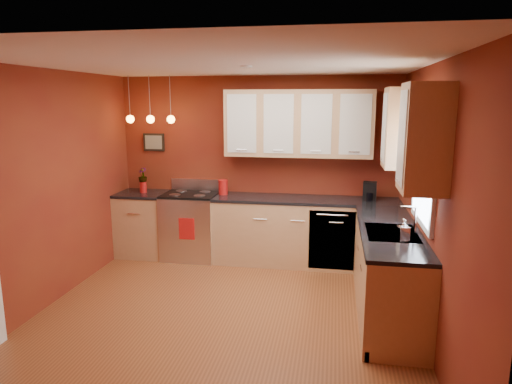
% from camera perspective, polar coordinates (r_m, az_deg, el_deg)
% --- Properties ---
extents(floor, '(4.20, 4.20, 0.00)m').
position_cam_1_polar(floor, '(5.01, -4.10, -15.43)').
color(floor, brown).
rests_on(floor, ground).
extents(ceiling, '(4.00, 4.20, 0.02)m').
position_cam_1_polar(ceiling, '(4.49, -4.58, 15.73)').
color(ceiling, silver).
rests_on(ceiling, wall_back).
extents(wall_back, '(4.00, 0.02, 2.60)m').
position_cam_1_polar(wall_back, '(6.60, 0.13, 3.03)').
color(wall_back, maroon).
rests_on(wall_back, floor).
extents(wall_front, '(4.00, 0.02, 2.60)m').
position_cam_1_polar(wall_front, '(2.67, -15.56, -10.03)').
color(wall_front, maroon).
rests_on(wall_front, floor).
extents(wall_left, '(0.02, 4.20, 2.60)m').
position_cam_1_polar(wall_left, '(5.42, -25.31, 0.10)').
color(wall_left, maroon).
rests_on(wall_left, floor).
extents(wall_right, '(0.02, 4.20, 2.60)m').
position_cam_1_polar(wall_right, '(4.53, 21.05, -1.59)').
color(wall_right, maroon).
rests_on(wall_right, floor).
extents(base_cabinets_back_left, '(0.70, 0.60, 0.90)m').
position_cam_1_polar(base_cabinets_back_left, '(6.96, -13.85, -4.02)').
color(base_cabinets_back_left, tan).
rests_on(base_cabinets_back_left, floor).
extents(base_cabinets_back_right, '(2.54, 0.60, 0.90)m').
position_cam_1_polar(base_cabinets_back_right, '(6.41, 6.14, -5.08)').
color(base_cabinets_back_right, tan).
rests_on(base_cabinets_back_right, floor).
extents(base_cabinets_right, '(0.60, 2.10, 0.90)m').
position_cam_1_polar(base_cabinets_right, '(5.15, 16.09, -9.64)').
color(base_cabinets_right, tan).
rests_on(base_cabinets_right, floor).
extents(counter_back_left, '(0.70, 0.62, 0.04)m').
position_cam_1_polar(counter_back_left, '(6.86, -14.03, -0.22)').
color(counter_back_left, black).
rests_on(counter_back_left, base_cabinets_back_left).
extents(counter_back_right, '(2.54, 0.62, 0.04)m').
position_cam_1_polar(counter_back_right, '(6.29, 6.23, -0.97)').
color(counter_back_right, black).
rests_on(counter_back_right, base_cabinets_back_right).
extents(counter_right, '(0.62, 2.10, 0.04)m').
position_cam_1_polar(counter_right, '(5.00, 16.39, -4.60)').
color(counter_right, black).
rests_on(counter_right, base_cabinets_right).
extents(gas_range, '(0.76, 0.64, 1.11)m').
position_cam_1_polar(gas_range, '(6.70, -8.11, -4.12)').
color(gas_range, silver).
rests_on(gas_range, floor).
extents(dishwasher_front, '(0.60, 0.02, 0.80)m').
position_cam_1_polar(dishwasher_front, '(6.12, 9.44, -5.97)').
color(dishwasher_front, silver).
rests_on(dishwasher_front, base_cabinets_back_right).
extents(sink, '(0.50, 0.70, 0.33)m').
position_cam_1_polar(sink, '(4.86, 16.60, -5.13)').
color(sink, gray).
rests_on(sink, counter_right).
extents(window, '(0.06, 1.02, 1.22)m').
position_cam_1_polar(window, '(4.75, 20.40, 3.79)').
color(window, white).
rests_on(window, wall_right).
extents(upper_cabinets_back, '(2.00, 0.35, 0.90)m').
position_cam_1_polar(upper_cabinets_back, '(6.29, 5.31, 8.52)').
color(upper_cabinets_back, tan).
rests_on(upper_cabinets_back, wall_back).
extents(upper_cabinets_right, '(0.35, 1.95, 0.90)m').
position_cam_1_polar(upper_cabinets_right, '(4.72, 18.77, 7.06)').
color(upper_cabinets_right, tan).
rests_on(upper_cabinets_right, wall_right).
extents(wall_picture, '(0.32, 0.03, 0.26)m').
position_cam_1_polar(wall_picture, '(6.97, -12.64, 6.10)').
color(wall_picture, black).
rests_on(wall_picture, wall_back).
extents(pendant_lights, '(0.71, 0.11, 0.66)m').
position_cam_1_polar(pendant_lights, '(6.60, -13.06, 8.92)').
color(pendant_lights, gray).
rests_on(pendant_lights, ceiling).
extents(red_canister, '(0.14, 0.14, 0.21)m').
position_cam_1_polar(red_canister, '(6.51, -4.13, 0.62)').
color(red_canister, '#B01412').
rests_on(red_canister, counter_back_right).
extents(red_vase, '(0.10, 0.10, 0.16)m').
position_cam_1_polar(red_vase, '(6.83, -13.91, 0.59)').
color(red_vase, '#B01412').
rests_on(red_vase, counter_back_left).
extents(flowers, '(0.16, 0.16, 0.22)m').
position_cam_1_polar(flowers, '(6.80, -13.98, 2.01)').
color(flowers, '#B01412').
rests_on(flowers, red_vase).
extents(coffee_maker, '(0.19, 0.19, 0.25)m').
position_cam_1_polar(coffee_maker, '(6.30, 14.03, 0.02)').
color(coffee_maker, black).
rests_on(coffee_maker, counter_back_right).
extents(soap_pump, '(0.11, 0.12, 0.21)m').
position_cam_1_polar(soap_pump, '(4.57, 17.98, -4.55)').
color(soap_pump, white).
rests_on(soap_pump, counter_right).
extents(dish_towel, '(0.22, 0.02, 0.30)m').
position_cam_1_polar(dish_towel, '(6.37, -8.66, -4.58)').
color(dish_towel, '#B01412').
rests_on(dish_towel, gas_range).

